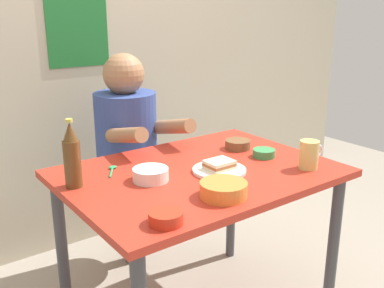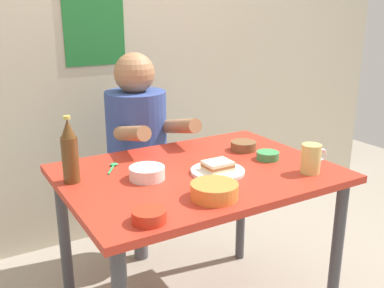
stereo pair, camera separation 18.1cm
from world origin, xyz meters
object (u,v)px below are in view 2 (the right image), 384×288
Objects in this scene: person_seated at (137,130)px; sandwich at (218,165)px; beer_bottle at (70,153)px; sauce_bowl_chili at (149,215)px; plate_orange at (218,171)px; beer_mug at (311,158)px; stool at (139,202)px; dining_table at (198,191)px.

person_seated reaches higher than sandwich.
beer_bottle reaches higher than sauce_bowl_chili.
plate_orange is 1.75× the size of beer_mug.
person_seated is 3.27× the size of plate_orange.
beer_mug is (0.33, -0.19, 0.03)m from sandwich.
beer_mug is at bearing -66.32° from person_seated.
person_seated is at bearing -90.00° from stool.
sandwich reaches higher than stool.
plate_orange is 2.00× the size of sauce_bowl_chili.
beer_bottle is 0.48m from sauce_bowl_chili.
dining_table is 10.00× the size of sauce_bowl_chili.
sauce_bowl_chili is at bearing -111.54° from person_seated.
person_seated is 0.69m from sandwich.
plate_orange reaches higher than dining_table.
sandwich is at bearing -52.65° from dining_table.
person_seated is (-0.00, 0.62, 0.12)m from dining_table.
beer_mug is at bearing -29.70° from plate_orange.
beer_bottle is (-0.54, 0.20, 0.11)m from plate_orange.
beer_bottle is at bearing -135.05° from person_seated.
beer_bottle is at bearing 104.05° from sauce_bowl_chili.
sauce_bowl_chili is (-0.37, -0.94, -0.00)m from person_seated.
sandwich is at bearing -85.53° from stool.
beer_bottle reaches higher than dining_table.
person_seated reaches higher than beer_bottle.
sandwich is 1.00× the size of sauce_bowl_chili.
beer_mug is (0.38, -0.26, 0.15)m from dining_table.
dining_table is 4.20× the size of beer_bottle.
dining_table is at bearing -89.74° from stool.
beer_mug is 0.95m from beer_bottle.
sauce_bowl_chili is at bearing -75.95° from beer_bottle.
stool is 0.63× the size of person_seated.
sauce_bowl_chili reaches higher than dining_table.
person_seated reaches higher than stool.
stool is 3.57× the size of beer_mug.
beer_bottle is (-0.49, 0.14, 0.21)m from dining_table.
beer_bottle is at bearing -134.39° from stool.
stool is 1.07m from beer_mug.
plate_orange is 2.00× the size of sandwich.
person_seated is 6.54× the size of sauce_bowl_chili.
dining_table is 0.50m from sauce_bowl_chili.
sandwich reaches higher than dining_table.
sandwich is at bearing 90.00° from plate_orange.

